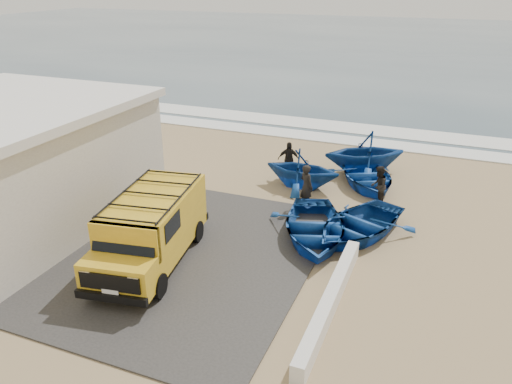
% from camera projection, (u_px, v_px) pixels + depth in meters
% --- Properties ---
extents(ground, '(160.00, 160.00, 0.00)m').
position_uv_depth(ground, '(214.00, 229.00, 17.84)').
color(ground, tan).
extents(slab, '(12.00, 10.00, 0.05)m').
position_uv_depth(slab, '(134.00, 244.00, 16.82)').
color(slab, '#3C3A37').
rests_on(slab, ground).
extents(ocean, '(180.00, 88.00, 0.01)m').
position_uv_depth(ocean, '(403.00, 43.00, 65.43)').
color(ocean, '#385166').
rests_on(ocean, ground).
extents(surf_line, '(180.00, 1.60, 0.06)m').
position_uv_depth(surf_line, '(309.00, 136.00, 28.03)').
color(surf_line, white).
rests_on(surf_line, ground).
extents(surf_wash, '(180.00, 2.20, 0.04)m').
position_uv_depth(surf_wash, '(320.00, 125.00, 30.16)').
color(surf_wash, white).
rests_on(surf_wash, ground).
extents(parapet, '(0.35, 6.00, 0.55)m').
position_uv_depth(parapet, '(330.00, 301.00, 13.47)').
color(parapet, silver).
rests_on(parapet, ground).
extents(van, '(2.86, 5.49, 2.24)m').
position_uv_depth(van, '(151.00, 227.00, 15.42)').
color(van, gold).
rests_on(van, ground).
extents(boat_near_left, '(4.32, 5.11, 0.90)m').
position_uv_depth(boat_near_left, '(314.00, 228.00, 16.99)').
color(boat_near_left, '#1449A0').
rests_on(boat_near_left, ground).
extents(boat_near_right, '(4.37, 5.03, 0.87)m').
position_uv_depth(boat_near_right, '(358.00, 224.00, 17.24)').
color(boat_near_right, '#1449A0').
rests_on(boat_near_right, ground).
extents(boat_mid_left, '(3.32, 2.91, 1.68)m').
position_uv_depth(boat_mid_left, '(302.00, 169.00, 21.04)').
color(boat_mid_left, '#1449A0').
rests_on(boat_mid_left, ground).
extents(boat_mid_right, '(4.46, 4.98, 0.85)m').
position_uv_depth(boat_mid_right, '(367.00, 176.00, 21.35)').
color(boat_mid_right, '#1449A0').
rests_on(boat_mid_right, ground).
extents(boat_far_left, '(4.79, 4.61, 1.94)m').
position_uv_depth(boat_far_left, '(365.00, 152.00, 22.58)').
color(boat_far_left, '#1449A0').
rests_on(boat_far_left, ground).
extents(fisherman_front, '(0.78, 0.73, 1.79)m').
position_uv_depth(fisherman_front, '(306.00, 187.00, 19.12)').
color(fisherman_front, black).
rests_on(fisherman_front, ground).
extents(fisherman_middle, '(0.64, 0.80, 1.59)m').
position_uv_depth(fisherman_middle, '(378.00, 186.00, 19.46)').
color(fisherman_middle, black).
rests_on(fisherman_middle, ground).
extents(fisherman_back, '(1.02, 0.62, 1.63)m').
position_uv_depth(fisherman_back, '(289.00, 160.00, 22.13)').
color(fisherman_back, black).
rests_on(fisherman_back, ground).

